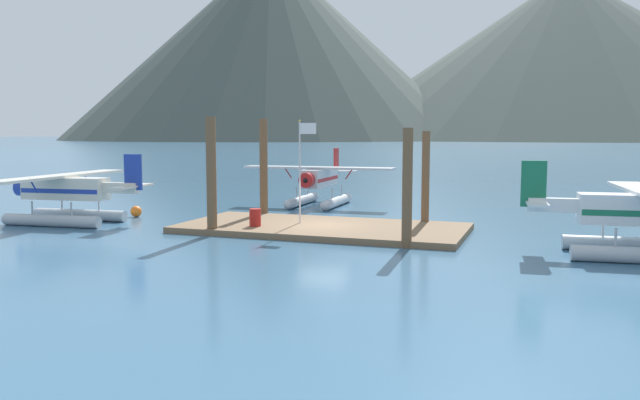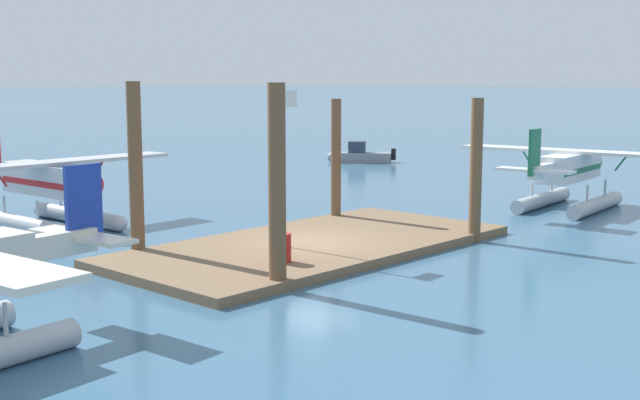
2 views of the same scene
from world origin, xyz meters
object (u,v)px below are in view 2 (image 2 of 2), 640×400
Objects in this scene: flagpole at (281,145)px; seaplane_white_stbd_aft at (570,175)px; fuel_drum at (282,248)px; boat_grey_open_east at (359,155)px; seaplane_silver_bow_left at (49,188)px.

seaplane_white_stbd_aft is (15.57, -2.70, -2.09)m from flagpole.
boat_grey_open_east is (27.54, 20.01, -0.25)m from fuel_drum.
fuel_drum is 34.04m from boat_grey_open_east.
fuel_drum is at bearing -85.58° from seaplane_silver_bow_left.
seaplane_silver_bow_left is at bearing -164.41° from boat_grey_open_east.
fuel_drum is at bearing -144.00° from boat_grey_open_east.
fuel_drum is at bearing 177.22° from seaplane_white_stbd_aft.
boat_grey_open_east is at bearing 64.04° from seaplane_white_stbd_aft.
fuel_drum is at bearing -134.30° from flagpole.
boat_grey_open_east is (10.15, 20.85, -1.09)m from seaplane_white_stbd_aft.
fuel_drum is 0.08× the size of seaplane_silver_bow_left.
flagpole reaches higher than seaplane_white_stbd_aft.
flagpole is at bearing -74.92° from seaplane_silver_bow_left.
flagpole is 15.94m from seaplane_white_stbd_aft.
flagpole is 1.24× the size of boat_grey_open_east.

